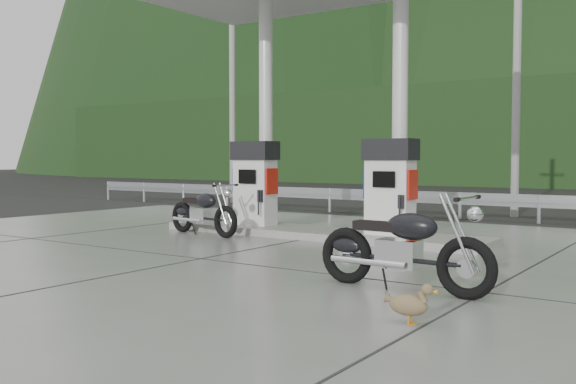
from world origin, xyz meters
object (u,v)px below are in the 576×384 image
Objects in this scene: motorcycle_left at (203,212)px; duck at (408,305)px; gas_pump_left at (255,183)px; motorcycle_right at (403,248)px; gas_pump_right at (390,187)px.

duck is at bearing -23.03° from motorcycle_left.
motorcycle_right is (5.25, -3.93, -0.54)m from gas_pump_left.
motorcycle_right reaches higher than duck.
gas_pump_left and gas_pump_right have the same top height.
motorcycle_left is (-0.53, -1.08, -0.58)m from gas_pump_left.
motorcycle_right is at bearing -36.82° from gas_pump_left.
gas_pump_left is 0.91× the size of motorcycle_left.
gas_pump_right is 4.46m from motorcycle_right.
motorcycle_left is at bearing -163.82° from gas_pump_right.
gas_pump_left is 3.76× the size of duck.
motorcycle_left is (-3.73, -1.08, -0.58)m from gas_pump_right.
gas_pump_left is 1.34m from motorcycle_left.
gas_pump_left reaches higher than motorcycle_right.
duck is (0.69, -1.39, -0.34)m from motorcycle_right.
motorcycle_right reaches higher than motorcycle_left.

